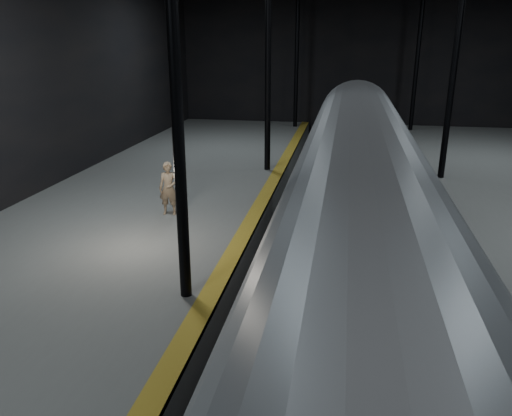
# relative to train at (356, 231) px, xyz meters

# --- Properties ---
(ground) EXTENTS (44.00, 44.00, 0.00)m
(ground) POSITION_rel_train_xyz_m (0.00, 3.94, -2.85)
(ground) COLOR black
(ground) RESTS_ON ground
(platform_left) EXTENTS (9.00, 43.80, 1.00)m
(platform_left) POSITION_rel_train_xyz_m (-7.50, 3.94, -2.35)
(platform_left) COLOR #585856
(platform_left) RESTS_ON ground
(tactile_strip) EXTENTS (0.50, 43.80, 0.01)m
(tactile_strip) POSITION_rel_train_xyz_m (-3.25, 3.94, -1.85)
(tactile_strip) COLOR olive
(tactile_strip) RESTS_ON platform_left
(track) EXTENTS (2.40, 43.00, 0.24)m
(track) POSITION_rel_train_xyz_m (0.00, 3.94, -2.78)
(track) COLOR #3F3328
(track) RESTS_ON ground
(train) EXTENTS (2.87, 19.13, 5.11)m
(train) POSITION_rel_train_xyz_m (0.00, 0.00, 0.00)
(train) COLOR #93959A
(train) RESTS_ON ground
(woman) EXTENTS (0.71, 0.52, 1.82)m
(woman) POSITION_rel_train_xyz_m (-6.10, 5.29, -0.94)
(woman) COLOR #967A5C
(woman) RESTS_ON platform_left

